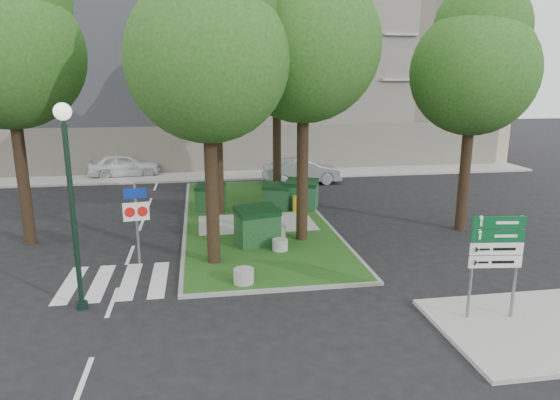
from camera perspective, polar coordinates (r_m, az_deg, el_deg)
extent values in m
plane|color=black|center=(15.33, -1.48, -10.41)|extent=(120.00, 120.00, 0.00)
cube|color=#164915|center=(22.85, -2.99, -2.07)|extent=(6.00, 16.00, 0.12)
cube|color=gray|center=(22.86, -2.99, -2.09)|extent=(6.30, 16.30, 0.10)
cube|color=#999993|center=(14.70, 27.38, -12.89)|extent=(5.00, 4.00, 0.12)
cube|color=#999993|center=(33.01, -5.90, 2.79)|extent=(42.00, 3.00, 0.12)
cube|color=silver|center=(16.70, -15.23, -8.81)|extent=(5.00, 3.00, 0.01)
cube|color=tan|center=(39.95, -6.89, 16.09)|extent=(41.00, 12.00, 16.00)
cylinder|color=black|center=(16.68, -7.85, 2.57)|extent=(0.44, 0.44, 6.16)
sphere|color=#1F5015|center=(16.38, -8.29, 15.52)|extent=(5.20, 5.20, 5.20)
sphere|color=#1F5015|center=(16.74, -7.42, 21.55)|extent=(3.90, 3.90, 3.90)
cylinder|color=black|center=(19.00, 2.59, 4.90)|extent=(0.44, 0.44, 6.72)
sphere|color=#1F5015|center=(18.81, 2.73, 17.27)|extent=(5.60, 5.60, 5.60)
cylinder|color=black|center=(23.12, -7.07, 5.33)|extent=(0.44, 0.44, 5.88)
sphere|color=#1F5015|center=(22.89, -7.34, 14.21)|extent=(4.80, 4.80, 4.80)
sphere|color=#1F5015|center=(23.18, -6.71, 18.38)|extent=(3.60, 3.60, 3.60)
cylinder|color=black|center=(26.33, -0.36, 7.67)|extent=(0.44, 0.44, 7.00)
sphere|color=#1F5015|center=(26.23, -0.37, 16.95)|extent=(5.80, 5.80, 5.80)
sphere|color=#1F5015|center=(26.66, 0.23, 21.21)|extent=(4.35, 4.35, 4.35)
cylinder|color=black|center=(21.16, -27.50, 3.88)|extent=(0.44, 0.44, 6.44)
sphere|color=#1F5015|center=(20.96, -28.71, 14.46)|extent=(5.40, 5.40, 5.40)
sphere|color=#1F5015|center=(21.21, -28.32, 19.49)|extent=(4.05, 4.05, 4.05)
cylinder|color=black|center=(22.03, 20.46, 4.16)|extent=(0.44, 0.44, 5.88)
sphere|color=#1F5015|center=(21.78, 21.26, 13.45)|extent=(5.00, 5.00, 5.00)
sphere|color=#1F5015|center=(22.19, 22.08, 17.73)|extent=(3.75, 3.75, 3.75)
cube|color=#0E3412|center=(24.08, -7.91, 0.08)|extent=(1.51, 1.18, 1.06)
cube|color=black|center=(23.94, -7.96, 1.51)|extent=(1.57, 1.26, 0.31)
cube|color=#113A16|center=(18.98, -2.61, -3.29)|extent=(1.74, 1.38, 1.20)
cube|color=black|center=(18.79, -2.63, -1.25)|extent=(1.81, 1.47, 0.35)
cube|color=#103619|center=(24.20, -0.30, 0.23)|extent=(1.53, 1.30, 1.02)
cube|color=black|center=(24.07, -0.31, 1.60)|extent=(1.59, 1.37, 0.29)
cube|color=#154626|center=(24.30, 2.52, 0.45)|extent=(1.74, 1.49, 1.16)
cube|color=black|center=(24.16, 2.53, 2.01)|extent=(1.82, 1.57, 0.33)
cylinder|color=#979792|center=(15.59, -4.17, -8.64)|extent=(0.63, 0.63, 0.45)
cylinder|color=#999994|center=(18.40, 0.00, -5.12)|extent=(0.58, 0.58, 0.41)
cylinder|color=gray|center=(20.01, -0.18, -3.52)|extent=(0.61, 0.61, 0.44)
cylinder|color=gold|center=(23.60, 1.99, -0.44)|extent=(0.44, 0.44, 0.77)
cylinder|color=black|center=(14.46, -22.52, -2.16)|extent=(0.14, 0.14, 5.14)
cylinder|color=black|center=(15.28, -21.67, -11.10)|extent=(0.31, 0.31, 0.21)
sphere|color=white|center=(14.01, -23.60, 9.25)|extent=(0.45, 0.45, 0.45)
cylinder|color=slate|center=(17.68, -16.02, -2.69)|extent=(0.10, 0.10, 2.87)
cube|color=navy|center=(17.41, -16.26, 0.75)|extent=(0.75, 0.15, 0.34)
cube|color=white|center=(17.56, -16.12, -1.25)|extent=(0.86, 0.16, 0.63)
cylinder|color=red|center=(17.58, -16.79, -1.28)|extent=(0.35, 0.08, 0.34)
cylinder|color=red|center=(17.53, -15.45, -1.23)|extent=(0.35, 0.08, 0.34)
cylinder|color=slate|center=(13.91, 21.06, -7.25)|extent=(0.10, 0.10, 2.77)
cylinder|color=slate|center=(14.40, 25.38, -6.96)|extent=(0.10, 0.10, 2.77)
cube|color=#094821|center=(13.78, 23.73, -2.33)|extent=(1.38, 0.22, 0.32)
cube|color=#094821|center=(13.88, 23.59, -3.73)|extent=(1.38, 0.22, 0.32)
cube|color=white|center=(13.98, 23.46, -5.11)|extent=(1.38, 0.22, 0.32)
cube|color=white|center=(14.09, 23.32, -6.46)|extent=(1.38, 0.22, 0.32)
imported|color=white|center=(34.16, -17.37, 3.81)|extent=(4.70, 2.34, 1.54)
imported|color=gray|center=(30.51, 2.52, 3.32)|extent=(4.80, 1.93, 1.55)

